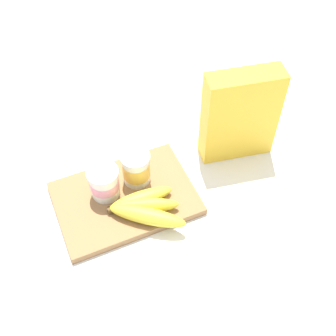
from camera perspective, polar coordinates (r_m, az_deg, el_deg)
ground_plane at (r=1.06m, az=-5.54°, el=-4.25°), size 2.40×2.40×0.00m
cutting_board at (r=1.05m, az=-5.58°, el=-3.94°), size 0.32×0.22×0.02m
cereal_box at (r=1.08m, az=9.31°, el=6.74°), size 0.19×0.09×0.25m
yogurt_cup_front at (r=1.02m, az=-8.28°, el=-1.90°), size 0.07×0.07×0.08m
yogurt_cup_back at (r=1.04m, az=-4.16°, el=-0.00°), size 0.07×0.07×0.09m
banana_bunch at (r=1.00m, az=-3.06°, el=-5.19°), size 0.17×0.14×0.04m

